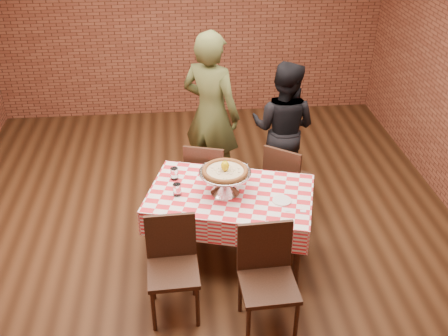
{
  "coord_description": "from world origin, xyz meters",
  "views": [
    {
      "loc": [
        -0.19,
        -4.31,
        3.41
      ],
      "look_at": [
        0.2,
        -0.28,
        0.95
      ],
      "focal_mm": 41.82,
      "sensor_mm": 36.0,
      "label": 1
    }
  ],
  "objects": [
    {
      "name": "chair_near_left",
      "position": [
        -0.3,
        -1.07,
        0.45
      ],
      "size": [
        0.44,
        0.44,
        0.9
      ],
      "primitive_type": null,
      "rotation": [
        0.0,
        0.0,
        0.04
      ],
      "color": "#3B2115",
      "rests_on": "ground"
    },
    {
      "name": "diner_black",
      "position": [
        0.96,
        0.79,
        0.78
      ],
      "size": [
        0.94,
        0.88,
        1.55
      ],
      "primitive_type": "imported",
      "rotation": [
        0.0,
        0.0,
        2.65
      ],
      "color": "black",
      "rests_on": "ground"
    },
    {
      "name": "condiment_caddy",
      "position": [
        0.36,
        -0.16,
        0.84
      ],
      "size": [
        0.14,
        0.14,
        0.15
      ],
      "primitive_type": "cube",
      "rotation": [
        0.0,
        0.0,
        -0.68
      ],
      "color": "silver",
      "rests_on": "tablecloth"
    },
    {
      "name": "chair_far_right",
      "position": [
        0.92,
        0.26,
        0.44
      ],
      "size": [
        0.56,
        0.56,
        0.88
      ],
      "primitive_type": null,
      "rotation": [
        0.0,
        0.0,
        2.52
      ],
      "color": "#3B2115",
      "rests_on": "ground"
    },
    {
      "name": "pizza",
      "position": [
        0.2,
        -0.38,
        0.98
      ],
      "size": [
        0.56,
        0.56,
        0.03
      ],
      "primitive_type": "cylinder",
      "rotation": [
        0.0,
        0.0,
        -0.53
      ],
      "color": "beige",
      "rests_on": "pizza_stand"
    },
    {
      "name": "diner_olive",
      "position": [
        0.16,
        0.9,
        0.94
      ],
      "size": [
        0.82,
        0.76,
        1.88
      ],
      "primitive_type": "imported",
      "rotation": [
        0.0,
        0.0,
        2.55
      ],
      "color": "#414622",
      "rests_on": "ground"
    },
    {
      "name": "sweetener_packet_b",
      "position": [
        0.84,
        -0.75,
        0.76
      ],
      "size": [
        0.05,
        0.04,
        0.0
      ],
      "primitive_type": "cube",
      "rotation": [
        0.0,
        0.0,
        -0.15
      ],
      "color": "white",
      "rests_on": "tablecloth"
    },
    {
      "name": "sweetener_packet_a",
      "position": [
        0.71,
        -0.72,
        0.76
      ],
      "size": [
        0.05,
        0.04,
        0.0
      ],
      "primitive_type": "cube",
      "rotation": [
        0.0,
        0.0,
        0.15
      ],
      "color": "white",
      "rests_on": "tablecloth"
    },
    {
      "name": "table",
      "position": [
        0.24,
        -0.4,
        0.38
      ],
      "size": [
        1.64,
        1.24,
        0.75
      ],
      "primitive_type": "cube",
      "rotation": [
        0.0,
        0.0,
        -0.28
      ],
      "color": "#3B2115",
      "rests_on": "ground"
    },
    {
      "name": "water_glass_left",
      "position": [
        -0.24,
        -0.39,
        0.82
      ],
      "size": [
        0.09,
        0.09,
        0.12
      ],
      "primitive_type": "cylinder",
      "rotation": [
        0.0,
        0.0,
        -0.28
      ],
      "color": "white",
      "rests_on": "tablecloth"
    },
    {
      "name": "chair_near_right",
      "position": [
        0.46,
        -1.3,
        0.46
      ],
      "size": [
        0.47,
        0.47,
        0.93
      ],
      "primitive_type": null,
      "rotation": [
        0.0,
        0.0,
        0.04
      ],
      "color": "#3B2115",
      "rests_on": "ground"
    },
    {
      "name": "pizza_stand",
      "position": [
        0.2,
        -0.38,
        0.86
      ],
      "size": [
        0.65,
        0.65,
        0.21
      ],
      "primitive_type": null,
      "rotation": [
        0.0,
        0.0,
        -0.53
      ],
      "color": "silver",
      "rests_on": "tablecloth"
    },
    {
      "name": "lemon",
      "position": [
        0.2,
        -0.38,
        1.03
      ],
      "size": [
        0.1,
        0.1,
        0.1
      ],
      "primitive_type": "ellipsoid",
      "rotation": [
        0.0,
        0.0,
        -0.53
      ],
      "color": "yellow",
      "rests_on": "pizza"
    },
    {
      "name": "chair_far_left",
      "position": [
        0.09,
        0.39,
        0.45
      ],
      "size": [
        0.52,
        0.52,
        0.89
      ],
      "primitive_type": null,
      "rotation": [
        0.0,
        0.0,
        2.85
      ],
      "color": "#3B2115",
      "rests_on": "ground"
    },
    {
      "name": "water_glass_right",
      "position": [
        -0.26,
        -0.12,
        0.82
      ],
      "size": [
        0.09,
        0.09,
        0.12
      ],
      "primitive_type": "cylinder",
      "rotation": [
        0.0,
        0.0,
        -0.28
      ],
      "color": "white",
      "rests_on": "tablecloth"
    },
    {
      "name": "ground",
      "position": [
        0.0,
        0.0,
        0.0
      ],
      "size": [
        6.0,
        6.0,
        0.0
      ],
      "primitive_type": "plane",
      "color": "black",
      "rests_on": "ground"
    },
    {
      "name": "tablecloth",
      "position": [
        0.24,
        -0.4,
        0.63
      ],
      "size": [
        1.69,
        1.28,
        0.25
      ],
      "primitive_type": null,
      "rotation": [
        0.0,
        0.0,
        -0.28
      ],
      "color": "red",
      "rests_on": "table"
    },
    {
      "name": "back_wall",
      "position": [
        0.0,
        3.0,
        1.45
      ],
      "size": [
        5.5,
        0.0,
        5.5
      ],
      "primitive_type": "plane",
      "rotation": [
        1.57,
        0.0,
        0.0
      ],
      "color": "brown",
      "rests_on": "ground"
    },
    {
      "name": "side_plate",
      "position": [
        0.69,
        -0.57,
        0.76
      ],
      "size": [
        0.21,
        0.21,
        0.01
      ],
      "primitive_type": "cylinder",
      "rotation": [
        0.0,
        0.0,
        -0.28
      ],
      "color": "white",
      "rests_on": "tablecloth"
    }
  ]
}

